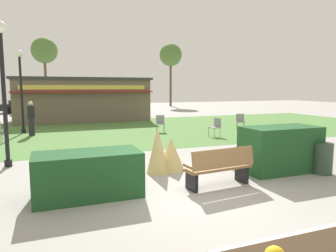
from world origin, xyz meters
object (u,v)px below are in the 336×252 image
object	(u,v)px
food_kiosk	(82,99)
tree_center_bg	(171,55)
cafe_chair_center	(216,126)
lamppost_far	(21,81)
cafe_chair_north	(240,120)
cafe_chair_east	(160,122)
tree_left_bg	(44,51)
trash_bin	(323,158)
person_strolling	(31,118)
lamppost_mid	(3,77)
park_bench	(220,167)
parked_car_west_slot	(25,106)

from	to	relation	value
food_kiosk	tree_center_bg	size ratio (longest dim) A/B	1.19
cafe_chair_center	food_kiosk	bearing A→B (deg)	115.61
lamppost_far	cafe_chair_north	world-z (taller)	lamppost_far
lamppost_far	cafe_chair_north	xyz separation A→B (m)	(11.25, -3.01, -2.14)
cafe_chair_east	tree_center_bg	distance (m)	24.01
tree_left_bg	tree_center_bg	xyz separation A→B (m)	(14.70, -0.50, 0.02)
cafe_chair_north	tree_center_bg	xyz separation A→B (m)	(4.68, 22.24, 5.80)
tree_left_bg	trash_bin	bearing A→B (deg)	-77.51
person_strolling	tree_center_bg	bearing A→B (deg)	60.43
lamppost_mid	tree_left_bg	size ratio (longest dim) A/B	0.54
trash_bin	lamppost_mid	bearing A→B (deg)	153.78
person_strolling	tree_center_bg	distance (m)	26.14
person_strolling	lamppost_mid	bearing A→B (deg)	-86.06
lamppost_far	cafe_chair_center	size ratio (longest dim) A/B	4.76
trash_bin	tree_center_bg	distance (m)	32.23
tree_left_bg	lamppost_mid	bearing A→B (deg)	-92.56
park_bench	trash_bin	size ratio (longest dim) A/B	2.04
food_kiosk	person_strolling	distance (m)	7.75
food_kiosk	person_strolling	bearing A→B (deg)	-114.34
trash_bin	tree_center_bg	bearing A→B (deg)	75.78
food_kiosk	cafe_chair_east	distance (m)	8.79
cafe_chair_center	tree_left_bg	size ratio (longest dim) A/B	0.11
food_kiosk	tree_left_bg	bearing A→B (deg)	99.84
food_kiosk	park_bench	bearing A→B (deg)	-85.74
food_kiosk	tree_left_bg	world-z (taller)	tree_left_bg
park_bench	person_strolling	distance (m)	11.30
lamppost_mid	food_kiosk	bearing A→B (deg)	74.95
lamppost_mid	food_kiosk	size ratio (longest dim) A/B	0.46
lamppost_far	cafe_chair_north	size ratio (longest dim) A/B	4.76
trash_bin	tree_left_bg	bearing A→B (deg)	102.49
park_bench	cafe_chair_east	size ratio (longest dim) A/B	1.96
food_kiosk	cafe_chair_north	distance (m)	11.80
tree_center_bg	trash_bin	bearing A→B (deg)	-104.22
lamppost_mid	food_kiosk	world-z (taller)	lamppost_mid
lamppost_far	cafe_chair_center	bearing A→B (deg)	-28.24
cafe_chair_east	person_strolling	xyz separation A→B (m)	(-6.34, 1.10, 0.33)
cafe_chair_north	cafe_chair_east	bearing A→B (deg)	169.76
lamppost_mid	cafe_chair_north	distance (m)	12.28
lamppost_mid	cafe_chair_east	xyz separation A→B (m)	(6.76, 5.28, -2.14)
person_strolling	cafe_chair_north	bearing A→B (deg)	-2.28
cafe_chair_center	person_strolling	distance (m)	9.02
cafe_chair_center	tree_center_bg	xyz separation A→B (m)	(7.21, 23.91, 5.80)
parked_car_west_slot	tree_center_bg	world-z (taller)	tree_center_bg
park_bench	food_kiosk	xyz separation A→B (m)	(-1.30, 17.40, 1.05)
parked_car_west_slot	park_bench	bearing A→B (deg)	-77.69
food_kiosk	parked_car_west_slot	xyz separation A→B (m)	(-4.35, 8.48, -0.89)
person_strolling	tree_left_bg	world-z (taller)	tree_left_bg
park_bench	food_kiosk	world-z (taller)	food_kiosk
park_bench	cafe_chair_east	world-z (taller)	park_bench
cafe_chair_east	person_strolling	size ratio (longest dim) A/B	0.53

